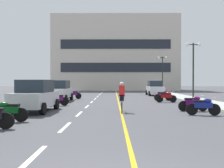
# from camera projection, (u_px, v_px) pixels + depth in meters

# --- Properties ---
(ground_plane) EXTENTS (140.00, 140.00, 0.00)m
(ground_plane) POSITION_uv_depth(u_px,v_px,m) (115.00, 100.00, 24.83)
(ground_plane) COLOR #47474C
(curb_left) EXTENTS (2.40, 72.00, 0.12)m
(curb_left) POSITION_uv_depth(u_px,v_px,m) (48.00, 97.00, 27.87)
(curb_left) COLOR #A8A8A3
(curb_left) RESTS_ON ground
(curb_right) EXTENTS (2.40, 72.00, 0.12)m
(curb_right) POSITION_uv_depth(u_px,v_px,m) (183.00, 97.00, 27.78)
(curb_right) COLOR #A8A8A3
(curb_right) RESTS_ON ground
(lane_dash_0) EXTENTS (0.14, 2.20, 0.01)m
(lane_dash_0) POSITION_uv_depth(u_px,v_px,m) (32.00, 158.00, 5.84)
(lane_dash_0) COLOR silver
(lane_dash_0) RESTS_ON ground
(lane_dash_1) EXTENTS (0.14, 2.20, 0.01)m
(lane_dash_1) POSITION_uv_depth(u_px,v_px,m) (65.00, 127.00, 9.84)
(lane_dash_1) COLOR silver
(lane_dash_1) RESTS_ON ground
(lane_dash_2) EXTENTS (0.14, 2.20, 0.01)m
(lane_dash_2) POSITION_uv_depth(u_px,v_px,m) (79.00, 114.00, 13.84)
(lane_dash_2) COLOR silver
(lane_dash_2) RESTS_ON ground
(lane_dash_3) EXTENTS (0.14, 2.20, 0.01)m
(lane_dash_3) POSITION_uv_depth(u_px,v_px,m) (87.00, 107.00, 17.84)
(lane_dash_3) COLOR silver
(lane_dash_3) RESTS_ON ground
(lane_dash_4) EXTENTS (0.14, 2.20, 0.01)m
(lane_dash_4) POSITION_uv_depth(u_px,v_px,m) (92.00, 102.00, 21.84)
(lane_dash_4) COLOR silver
(lane_dash_4) RESTS_ON ground
(lane_dash_5) EXTENTS (0.14, 2.20, 0.01)m
(lane_dash_5) POSITION_uv_depth(u_px,v_px,m) (95.00, 99.00, 25.84)
(lane_dash_5) COLOR silver
(lane_dash_5) RESTS_ON ground
(lane_dash_6) EXTENTS (0.14, 2.20, 0.01)m
(lane_dash_6) POSITION_uv_depth(u_px,v_px,m) (98.00, 96.00, 29.84)
(lane_dash_6) COLOR silver
(lane_dash_6) RESTS_ON ground
(lane_dash_7) EXTENTS (0.14, 2.20, 0.01)m
(lane_dash_7) POSITION_uv_depth(u_px,v_px,m) (99.00, 95.00, 33.84)
(lane_dash_7) COLOR silver
(lane_dash_7) RESTS_ON ground
(lane_dash_8) EXTENTS (0.14, 2.20, 0.01)m
(lane_dash_8) POSITION_uv_depth(u_px,v_px,m) (101.00, 93.00, 37.84)
(lane_dash_8) COLOR silver
(lane_dash_8) RESTS_ON ground
(lane_dash_9) EXTENTS (0.14, 2.20, 0.01)m
(lane_dash_9) POSITION_uv_depth(u_px,v_px,m) (102.00, 92.00, 41.84)
(lane_dash_9) COLOR silver
(lane_dash_9) RESTS_ON ground
(lane_dash_10) EXTENTS (0.14, 2.20, 0.01)m
(lane_dash_10) POSITION_uv_depth(u_px,v_px,m) (103.00, 91.00, 45.84)
(lane_dash_10) COLOR silver
(lane_dash_10) RESTS_ON ground
(lane_dash_11) EXTENTS (0.14, 2.20, 0.01)m
(lane_dash_11) POSITION_uv_depth(u_px,v_px,m) (104.00, 90.00, 49.84)
(lane_dash_11) COLOR silver
(lane_dash_11) RESTS_ON ground
(centre_line_yellow) EXTENTS (0.12, 66.00, 0.01)m
(centre_line_yellow) POSITION_uv_depth(u_px,v_px,m) (117.00, 98.00, 27.82)
(centre_line_yellow) COLOR gold
(centre_line_yellow) RESTS_ON ground
(office_building) EXTENTS (24.53, 8.52, 14.55)m
(office_building) POSITION_uv_depth(u_px,v_px,m) (115.00, 54.00, 52.95)
(office_building) COLOR beige
(office_building) RESTS_ON ground
(street_lamp_mid) EXTENTS (1.46, 0.36, 5.24)m
(street_lamp_mid) POSITION_uv_depth(u_px,v_px,m) (193.00, 58.00, 24.37)
(street_lamp_mid) COLOR black
(street_lamp_mid) RESTS_ON curb_right
(street_lamp_far) EXTENTS (1.46, 0.36, 5.40)m
(street_lamp_far) POSITION_uv_depth(u_px,v_px,m) (163.00, 66.00, 39.43)
(street_lamp_far) COLOR black
(street_lamp_far) RESTS_ON curb_right
(parked_car_near) EXTENTS (2.02, 4.25, 1.82)m
(parked_car_near) POSITION_uv_depth(u_px,v_px,m) (36.00, 96.00, 14.81)
(parked_car_near) COLOR black
(parked_car_near) RESTS_ON ground
(parked_car_mid) EXTENTS (1.96, 4.22, 1.82)m
(parked_car_mid) POSITION_uv_depth(u_px,v_px,m) (59.00, 91.00, 22.75)
(parked_car_mid) COLOR black
(parked_car_mid) RESTS_ON ground
(parked_car_far) EXTENTS (1.92, 4.20, 1.82)m
(parked_car_far) POSITION_uv_depth(u_px,v_px,m) (155.00, 88.00, 32.18)
(parked_car_far) COLOR black
(parked_car_far) RESTS_ON ground
(motorcycle_2) EXTENTS (1.70, 0.60, 0.92)m
(motorcycle_2) POSITION_uv_depth(u_px,v_px,m) (8.00, 111.00, 11.06)
(motorcycle_2) COLOR black
(motorcycle_2) RESTS_ON ground
(motorcycle_3) EXTENTS (1.70, 0.60, 0.92)m
(motorcycle_3) POSITION_uv_depth(u_px,v_px,m) (203.00, 106.00, 13.24)
(motorcycle_3) COLOR black
(motorcycle_3) RESTS_ON ground
(motorcycle_4) EXTENTS (1.70, 0.60, 0.92)m
(motorcycle_4) POSITION_uv_depth(u_px,v_px,m) (193.00, 103.00, 15.02)
(motorcycle_4) COLOR black
(motorcycle_4) RESTS_ON ground
(motorcycle_5) EXTENTS (1.64, 0.78, 0.92)m
(motorcycle_5) POSITION_uv_depth(u_px,v_px,m) (56.00, 99.00, 18.32)
(motorcycle_5) COLOR black
(motorcycle_5) RESTS_ON ground
(motorcycle_6) EXTENTS (1.70, 0.60, 0.92)m
(motorcycle_6) POSITION_uv_depth(u_px,v_px,m) (166.00, 97.00, 21.40)
(motorcycle_6) COLOR black
(motorcycle_6) RESTS_ON ground
(motorcycle_7) EXTENTS (1.66, 0.73, 0.92)m
(motorcycle_7) POSITION_uv_depth(u_px,v_px,m) (163.00, 95.00, 23.44)
(motorcycle_7) COLOR black
(motorcycle_7) RESTS_ON ground
(motorcycle_8) EXTENTS (1.70, 0.60, 0.92)m
(motorcycle_8) POSITION_uv_depth(u_px,v_px,m) (73.00, 94.00, 25.67)
(motorcycle_8) COLOR black
(motorcycle_8) RESTS_ON ground
(cyclist_rider) EXTENTS (0.42, 1.77, 1.71)m
(cyclist_rider) POSITION_uv_depth(u_px,v_px,m) (122.00, 96.00, 14.60)
(cyclist_rider) COLOR black
(cyclist_rider) RESTS_ON ground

